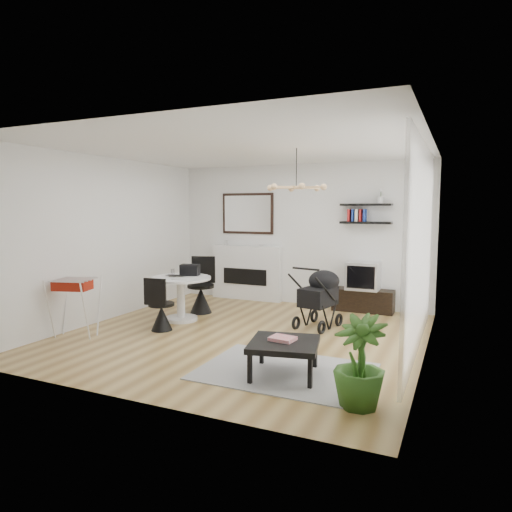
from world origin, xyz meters
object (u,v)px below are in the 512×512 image
at_px(tv_console, 363,300).
at_px(potted_plant, 359,362).
at_px(dining_table, 181,292).
at_px(fireplace, 246,266).
at_px(stroller, 320,300).
at_px(crt_tv, 363,276).
at_px(coffee_table, 284,345).
at_px(drying_rack, 75,306).

height_order(tv_console, potted_plant, potted_plant).
bearing_deg(dining_table, fireplace, 83.66).
distance_m(stroller, potted_plant, 2.92).
bearing_deg(dining_table, crt_tv, 36.28).
height_order(tv_console, crt_tv, crt_tv).
bearing_deg(fireplace, coffee_table, -58.93).
bearing_deg(potted_plant, drying_rack, 170.99).
height_order(dining_table, coffee_table, dining_table).
height_order(fireplace, drying_rack, fireplace).
bearing_deg(drying_rack, crt_tv, 27.84).
bearing_deg(dining_table, coffee_table, -33.96).
distance_m(fireplace, tv_console, 2.44).
bearing_deg(tv_console, crt_tv, -151.52).
height_order(crt_tv, drying_rack, crt_tv).
xyz_separation_m(drying_rack, potted_plant, (4.23, -0.67, -0.01)).
relative_size(crt_tv, dining_table, 0.57).
relative_size(fireplace, coffee_table, 2.45).
bearing_deg(crt_tv, coffee_table, -92.56).
distance_m(dining_table, potted_plant, 3.98).
distance_m(tv_console, dining_table, 3.26).
relative_size(fireplace, drying_rack, 2.52).
relative_size(fireplace, tv_console, 2.00).
distance_m(tv_console, drying_rack, 4.84).
height_order(drying_rack, potted_plant, potted_plant).
distance_m(drying_rack, potted_plant, 4.28).
distance_m(drying_rack, coffee_table, 3.32).
relative_size(stroller, potted_plant, 1.14).
distance_m(dining_table, coffee_table, 2.96).
xyz_separation_m(fireplace, drying_rack, (-1.08, -3.49, -0.23)).
bearing_deg(potted_plant, stroller, 113.61).
distance_m(dining_table, stroller, 2.28).
bearing_deg(drying_rack, tv_console, 27.82).
bearing_deg(crt_tv, drying_rack, -135.89).
bearing_deg(potted_plant, dining_table, 147.98).
bearing_deg(coffee_table, fireplace, 121.07).
relative_size(stroller, coffee_table, 1.13).
height_order(fireplace, crt_tv, fireplace).
xyz_separation_m(stroller, coffee_table, (0.25, -2.22, -0.08)).
relative_size(fireplace, dining_table, 2.17).
relative_size(tv_console, dining_table, 1.08).
bearing_deg(coffee_table, stroller, 96.37).
bearing_deg(coffee_table, crt_tv, 87.44).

